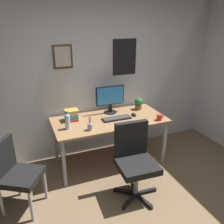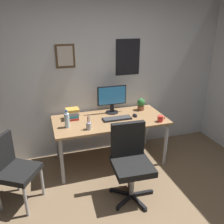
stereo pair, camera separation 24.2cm
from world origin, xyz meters
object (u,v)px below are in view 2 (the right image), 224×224
office_chair (130,158)px  side_chair (12,167)px  potted_plant (141,104)px  book_stack_left (72,114)px  pen_cup (89,126)px  coffee_mug_near (160,119)px  keyboard (117,118)px  water_bottle (67,120)px  computer_mouse (135,115)px  monitor (112,98)px

office_chair → side_chair: bearing=168.3°
office_chair → potted_plant: (0.58, 1.01, 0.30)m
potted_plant → book_stack_left: (-1.12, -0.04, -0.02)m
side_chair → pen_cup: 1.05m
coffee_mug_near → potted_plant: 0.53m
keyboard → book_stack_left: book_stack_left is taller
coffee_mug_near → book_stack_left: bearing=158.1°
keyboard → side_chair: bearing=-162.0°
coffee_mug_near → office_chair: bearing=-143.2°
office_chair → potted_plant: size_ratio=4.87×
water_bottle → pen_cup: (0.27, -0.15, -0.05)m
computer_mouse → pen_cup: bearing=-163.1°
office_chair → coffee_mug_near: bearing=36.8°
computer_mouse → pen_cup: 0.81m
side_chair → monitor: monitor is taller
keyboard → potted_plant: bearing=26.8°
coffee_mug_near → keyboard: bearing=155.0°
potted_plant → water_bottle: bearing=-166.1°
office_chair → coffee_mug_near: (0.65, 0.49, 0.24)m
potted_plant → book_stack_left: 1.12m
office_chair → potted_plant: office_chair is taller
coffee_mug_near → potted_plant: size_ratio=0.62×
monitor → book_stack_left: size_ratio=2.36×
monitor → potted_plant: size_ratio=2.36×
side_chair → water_bottle: (0.71, 0.42, 0.33)m
book_stack_left → office_chair: bearing=-60.6°
computer_mouse → water_bottle: water_bottle is taller
side_chair → potted_plant: bearing=20.4°
coffee_mug_near → potted_plant: (-0.08, 0.52, 0.06)m
water_bottle → pen_cup: bearing=-30.0°
monitor → office_chair: bearing=-95.0°
water_bottle → pen_cup: 0.31m
pen_cup → computer_mouse: bearing=16.9°
coffee_mug_near → monitor: bearing=135.6°
keyboard → water_bottle: bearing=-175.7°
side_chair → water_bottle: 0.89m
monitor → potted_plant: monitor is taller
monitor → water_bottle: size_ratio=1.82×
office_chair → monitor: size_ratio=2.07×
side_chair → monitor: size_ratio=1.90×
keyboard → computer_mouse: 0.30m
office_chair → coffee_mug_near: size_ratio=7.90×
monitor → pen_cup: 0.71m
office_chair → book_stack_left: office_chair is taller
side_chair → computer_mouse: (1.75, 0.50, 0.24)m
computer_mouse → potted_plant: 0.31m
computer_mouse → coffee_mug_near: coffee_mug_near is taller
pen_cup → side_chair: bearing=-164.9°
office_chair → monitor: (0.09, 1.04, 0.43)m
keyboard → potted_plant: potted_plant is taller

